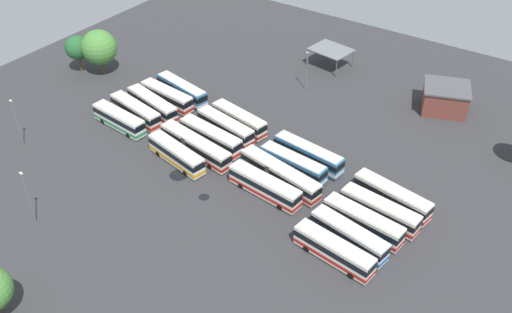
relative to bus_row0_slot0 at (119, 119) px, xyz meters
name	(u,v)px	position (x,y,z in m)	size (l,w,h in m)	color
ground_plane	(243,163)	(25.16, 4.04, -1.85)	(129.36, 129.36, 0.00)	#333335
bus_row0_slot0	(119,119)	(0.00, 0.00, 0.00)	(12.11, 3.66, 3.50)	silver
bus_row0_slot1	(136,111)	(0.38, 3.85, 0.00)	(12.76, 4.69, 3.50)	silver
bus_row0_slot2	(152,104)	(1.37, 7.39, 0.00)	(13.16, 5.24, 3.50)	silver
bus_row0_slot3	(167,96)	(1.64, 11.22, 0.00)	(12.48, 3.82, 3.50)	silver
bus_row0_slot4	(182,90)	(2.47, 14.76, 0.00)	(13.19, 5.00, 3.50)	teal
bus_row1_slot0	(176,154)	(15.76, -2.22, 0.00)	(12.51, 4.91, 3.50)	silver
bus_row1_slot1	(195,146)	(16.82, 1.46, 0.00)	(15.62, 4.83, 3.50)	silver
bus_row1_slot2	(211,136)	(17.32, 5.18, 0.00)	(13.19, 4.08, 3.50)	silver
bus_row1_slot3	(225,127)	(17.63, 9.04, 0.00)	(12.65, 4.70, 3.50)	silver
bus_row1_slot4	(239,120)	(18.22, 12.44, 0.00)	(12.28, 4.68, 3.50)	silver
bus_row2_slot1	(265,186)	(32.73, -0.81, 0.00)	(13.02, 3.81, 3.50)	silver
bus_row2_slot2	(280,174)	(33.07, 3.00, 0.00)	(15.62, 5.22, 3.50)	silver
bus_row2_slot3	(293,164)	(33.42, 6.46, 0.00)	(12.27, 3.67, 3.50)	teal
bus_row2_slot4	(308,154)	(34.11, 10.32, 0.00)	(13.22, 4.00, 3.50)	teal
bus_row3_slot0	(334,250)	(48.20, -6.90, 0.00)	(12.29, 4.03, 3.50)	silver
bus_row3_slot1	(349,236)	(48.61, -3.17, 0.00)	(12.26, 4.55, 3.50)	silver
bus_row3_slot2	(363,221)	(48.99, 0.59, 0.00)	(12.60, 3.90, 3.50)	silver
bus_row3_slot3	(380,210)	(49.97, 4.16, 0.00)	(12.55, 3.77, 3.50)	silver
bus_row3_slot4	(392,196)	(50.18, 8.15, 0.00)	(12.96, 4.67, 3.50)	silver
depot_building	(445,98)	(47.08, 40.14, 0.72)	(10.83, 10.52, 5.10)	brown
maintenance_shelter	(331,50)	(20.31, 43.59, 2.06)	(9.16, 7.84, 4.12)	slate
lamp_post_mid_lot	(307,69)	(21.00, 31.82, 2.74)	(0.56, 0.28, 8.36)	slate
lamp_post_near_entrance	(17,121)	(-10.18, -13.69, 3.19)	(0.56, 0.28, 9.23)	slate
lamp_post_far_corner	(28,196)	(8.00, -25.29, 3.25)	(0.56, 0.28, 9.36)	slate
tree_south_edge	(77,48)	(-22.97, 11.06, 3.73)	(5.17, 5.17, 8.18)	brown
tree_north_edge	(99,47)	(-18.35, 13.09, 4.25)	(7.40, 7.40, 9.81)	brown
puddle_centre_drain	(179,175)	(18.17, -4.67, -1.84)	(3.08, 3.08, 0.01)	black
puddle_front_lane	(204,197)	(25.14, -6.65, -1.84)	(1.73, 1.73, 0.01)	black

